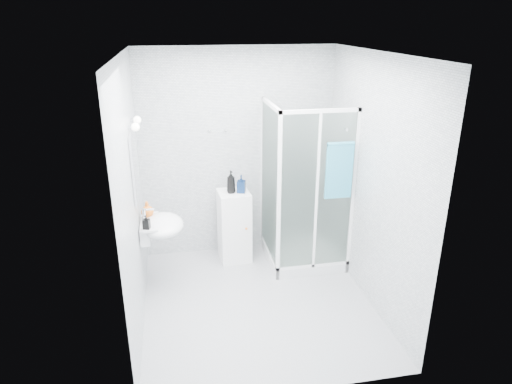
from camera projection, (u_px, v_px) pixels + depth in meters
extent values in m
cube|color=silver|center=(258.00, 191.00, 4.48)|extent=(2.40, 2.60, 2.60)
cube|color=#A6A8AB|center=(257.00, 302.00, 4.95)|extent=(2.40, 2.60, 0.01)
cube|color=white|center=(258.00, 53.00, 4.02)|extent=(2.40, 2.60, 0.01)
cube|color=silver|center=(302.00, 254.00, 5.84)|extent=(0.90, 0.90, 0.12)
cube|color=white|center=(271.00, 105.00, 5.07)|extent=(0.04, 0.90, 0.04)
cube|color=white|center=(321.00, 111.00, 4.76)|extent=(0.90, 0.04, 0.04)
cube|color=white|center=(279.00, 201.00, 5.03)|extent=(0.04, 0.04, 2.00)
cube|color=white|center=(270.00, 184.00, 5.41)|extent=(0.02, 0.82, 1.84)
cube|color=white|center=(317.00, 195.00, 5.08)|extent=(0.82, 0.02, 1.84)
cube|color=white|center=(316.00, 195.00, 5.09)|extent=(0.03, 0.04, 1.84)
cylinder|color=silver|center=(297.00, 149.00, 5.73)|extent=(0.02, 0.02, 1.00)
cylinder|color=silver|center=(299.00, 112.00, 5.54)|extent=(0.09, 0.05, 0.09)
cylinder|color=silver|center=(300.00, 170.00, 5.88)|extent=(0.12, 0.04, 0.12)
cylinder|color=silver|center=(346.00, 130.00, 4.84)|extent=(0.03, 0.05, 0.03)
cube|color=silver|center=(146.00, 231.00, 4.90)|extent=(0.10, 0.40, 0.18)
ellipsoid|color=silver|center=(162.00, 225.00, 4.91)|extent=(0.46, 0.56, 0.20)
cube|color=silver|center=(151.00, 222.00, 4.87)|extent=(0.16, 0.50, 0.02)
cylinder|color=silver|center=(144.00, 216.00, 4.83)|extent=(0.04, 0.04, 0.16)
cylinder|color=silver|center=(148.00, 210.00, 4.82)|extent=(0.12, 0.02, 0.02)
cube|color=white|center=(135.00, 164.00, 4.62)|extent=(0.02, 0.60, 0.70)
cylinder|color=silver|center=(131.00, 127.00, 4.32)|extent=(0.05, 0.04, 0.04)
sphere|color=white|center=(135.00, 127.00, 4.33)|extent=(0.08, 0.08, 0.08)
cylinder|color=silver|center=(133.00, 120.00, 4.62)|extent=(0.05, 0.04, 0.04)
sphere|color=white|center=(137.00, 120.00, 4.62)|extent=(0.08, 0.08, 0.08)
cylinder|color=silver|center=(209.00, 131.00, 5.47)|extent=(0.02, 0.04, 0.02)
sphere|color=silver|center=(209.00, 131.00, 5.45)|extent=(0.03, 0.03, 0.03)
cylinder|color=silver|center=(226.00, 130.00, 5.51)|extent=(0.02, 0.04, 0.02)
sphere|color=silver|center=(226.00, 131.00, 5.48)|extent=(0.03, 0.03, 0.03)
cube|color=white|center=(234.00, 226.00, 5.70)|extent=(0.40, 0.40, 0.91)
cube|color=white|center=(236.00, 232.00, 5.53)|extent=(0.34, 0.03, 0.77)
sphere|color=orange|center=(246.00, 229.00, 5.52)|extent=(0.03, 0.03, 0.03)
cube|color=teal|center=(339.00, 171.00, 4.98)|extent=(0.30, 0.04, 0.62)
cylinder|color=teal|center=(341.00, 144.00, 4.87)|extent=(0.30, 0.04, 0.04)
imported|color=black|center=(231.00, 182.00, 5.47)|extent=(0.13, 0.13, 0.28)
imported|color=#0B1F44|center=(241.00, 184.00, 5.49)|extent=(0.12, 0.12, 0.22)
imported|color=orange|center=(147.00, 209.00, 4.94)|extent=(0.17, 0.17, 0.18)
imported|color=black|center=(146.00, 222.00, 4.66)|extent=(0.08, 0.08, 0.15)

